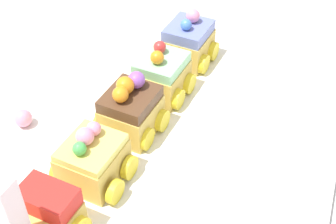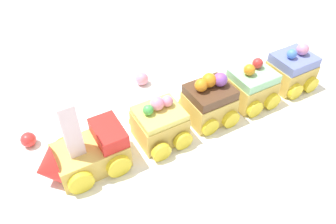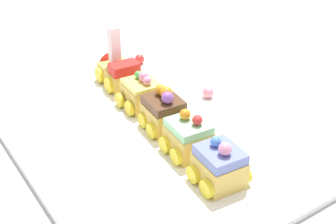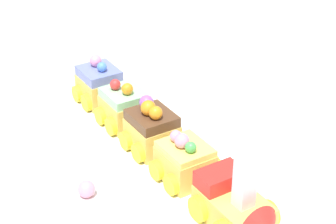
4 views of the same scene
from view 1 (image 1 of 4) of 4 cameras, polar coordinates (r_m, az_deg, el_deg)
name	(u,v)px [view 1 (image 1 of 4)]	position (r m, az deg, el deg)	size (l,w,h in m)	color
ground_plane	(144,160)	(0.55, -2.95, -5.85)	(10.00, 10.00, 0.00)	#B2B2B7
display_board	(144,156)	(0.55, -2.98, -5.43)	(0.62, 0.43, 0.01)	white
cake_car_lemon	(93,161)	(0.51, -9.16, -5.88)	(0.07, 0.08, 0.07)	#E0BC56
cake_car_chocolate	(131,111)	(0.55, -4.55, 0.10)	(0.07, 0.08, 0.08)	#E0BC56
cake_car_mint	(161,76)	(0.61, -0.80, 4.40)	(0.07, 0.08, 0.07)	#E0BC56
cake_car_blueberry	(188,43)	(0.67, 2.48, 8.39)	(0.07, 0.08, 0.08)	#E0BC56
gumball_pink	(23,118)	(0.60, -17.25, -0.72)	(0.02, 0.02, 0.02)	pink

